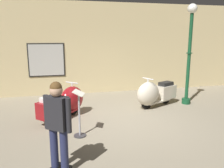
# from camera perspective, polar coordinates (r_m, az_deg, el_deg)

# --- Properties ---
(ground_plane) EXTENTS (60.00, 60.00, 0.00)m
(ground_plane) POSITION_cam_1_polar(r_m,az_deg,el_deg) (6.05, 3.54, -9.78)
(ground_plane) COLOR gray
(showroom_back_wall) EXTENTS (18.00, 0.24, 3.54)m
(showroom_back_wall) POSITION_cam_1_polar(r_m,az_deg,el_deg) (9.10, -2.96, 8.94)
(showroom_back_wall) COLOR #CCB784
(showroom_back_wall) RESTS_ON ground
(scooter_0) EXTENTS (1.42, 1.44, 0.96)m
(scooter_0) POSITION_cam_1_polar(r_m,az_deg,el_deg) (6.44, -11.57, -4.54)
(scooter_0) COLOR black
(scooter_0) RESTS_ON ground
(scooter_1) EXTENTS (1.65, 1.09, 0.98)m
(scooter_1) POSITION_cam_1_polar(r_m,az_deg,el_deg) (7.34, 10.47, -2.38)
(scooter_1) COLOR black
(scooter_1) RESTS_ON ground
(lamppost) EXTENTS (0.30, 0.30, 3.24)m
(lamppost) POSITION_cam_1_polar(r_m,az_deg,el_deg) (7.80, 19.00, 8.45)
(lamppost) COLOR #144728
(lamppost) RESTS_ON ground
(visitor_0) EXTENTS (0.43, 0.39, 1.55)m
(visitor_0) POSITION_cam_1_polar(r_m,az_deg,el_deg) (3.78, -13.55, -9.16)
(visitor_0) COLOR black
(visitor_0) RESTS_ON ground
(info_stanchion) EXTENTS (0.31, 0.37, 1.08)m
(info_stanchion) POSITION_cam_1_polar(r_m,az_deg,el_deg) (5.19, -8.23, -8.34)
(info_stanchion) COLOR #333338
(info_stanchion) RESTS_ON ground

